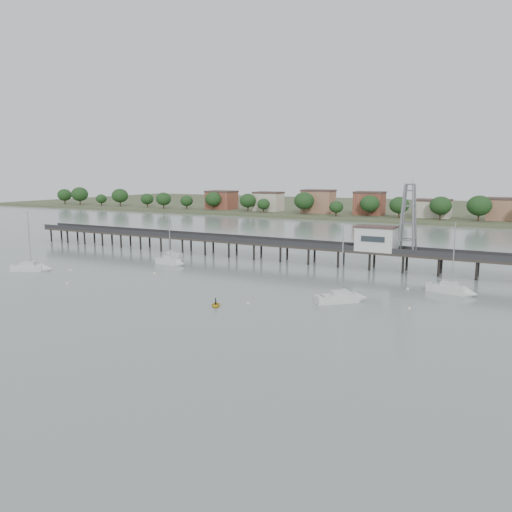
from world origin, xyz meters
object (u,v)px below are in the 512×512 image
at_px(sailboat_b, 173,262).
at_px(sailboat_c, 346,298).
at_px(white_tender, 174,254).
at_px(lattice_tower, 408,219).
at_px(yellow_dinghy, 216,306).
at_px(sailboat_a, 35,268).
at_px(pier, 271,244).
at_px(sailboat_e, 456,290).

relative_size(sailboat_b, sailboat_c, 0.92).
bearing_deg(sailboat_c, white_tender, 112.76).
relative_size(lattice_tower, yellow_dinghy, 5.88).
relative_size(sailboat_b, sailboat_a, 0.93).
height_order(lattice_tower, white_tender, lattice_tower).
bearing_deg(pier, sailboat_a, -136.75).
bearing_deg(white_tender, sailboat_c, -19.98).
xyz_separation_m(pier, sailboat_c, (28.13, -29.55, -3.15)).
relative_size(pier, sailboat_a, 11.36).
distance_m(pier, sailboat_b, 23.40).
bearing_deg(pier, lattice_tower, 0.00).
distance_m(lattice_tower, white_tender, 56.19).
height_order(sailboat_c, yellow_dinghy, sailboat_c).
bearing_deg(sailboat_a, pier, 16.93).
distance_m(sailboat_b, sailboat_c, 46.70).
bearing_deg(lattice_tower, sailboat_b, -161.43).
bearing_deg(sailboat_a, lattice_tower, 0.84).
bearing_deg(yellow_dinghy, pier, 75.39).
xyz_separation_m(lattice_tower, sailboat_c, (-3.37, -29.55, -10.46)).
bearing_deg(white_tender, yellow_dinghy, -41.57).
height_order(sailboat_b, yellow_dinghy, sailboat_b).
xyz_separation_m(sailboat_b, yellow_dinghy, (27.65, -25.44, -0.65)).
relative_size(sailboat_e, white_tender, 3.11).
bearing_deg(sailboat_b, pier, 49.29).
relative_size(sailboat_b, yellow_dinghy, 4.65).
relative_size(sailboat_b, sailboat_e, 0.95).
bearing_deg(sailboat_c, sailboat_e, -0.80).
height_order(pier, sailboat_e, sailboat_e).
distance_m(lattice_tower, sailboat_e, 22.15).
bearing_deg(pier, yellow_dinghy, -75.14).
relative_size(pier, sailboat_b, 12.24).
xyz_separation_m(sailboat_b, sailboat_a, (-21.19, -19.39, -0.01)).
height_order(pier, sailboat_c, sailboat_c).
relative_size(pier, lattice_tower, 9.68).
distance_m(lattice_tower, sailboat_b, 51.82).
bearing_deg(yellow_dinghy, lattice_tower, 34.35).
height_order(sailboat_b, white_tender, sailboat_b).
xyz_separation_m(sailboat_e, white_tender, (-66.31, 8.72, -0.16)).
bearing_deg(yellow_dinghy, sailboat_c, 5.76).
xyz_separation_m(pier, sailboat_b, (-16.62, -16.17, -3.15)).
xyz_separation_m(pier, sailboat_a, (-37.80, -35.56, -3.15)).
height_order(pier, sailboat_a, sailboat_a).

